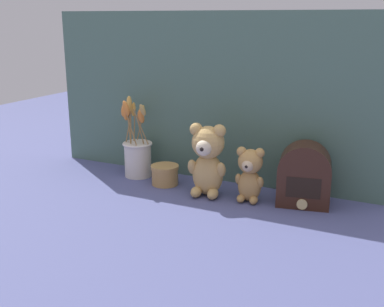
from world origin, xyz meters
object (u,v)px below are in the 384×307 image
at_px(decorative_tin_tall, 165,175).
at_px(teddy_bear_large, 207,159).
at_px(teddy_bear_medium, 250,173).
at_px(flower_vase, 137,152).
at_px(vintage_radio, 304,176).

bearing_deg(decorative_tin_tall, teddy_bear_large, -10.95).
distance_m(teddy_bear_medium, flower_vase, 0.49).
height_order(flower_vase, decorative_tin_tall, flower_vase).
relative_size(teddy_bear_large, teddy_bear_medium, 1.36).
distance_m(teddy_bear_large, teddy_bear_medium, 0.16).
distance_m(flower_vase, decorative_tin_tall, 0.16).
xyz_separation_m(flower_vase, vintage_radio, (0.66, -0.01, -0.00)).
height_order(teddy_bear_large, flower_vase, flower_vase).
bearing_deg(decorative_tin_tall, teddy_bear_medium, -4.12).
bearing_deg(teddy_bear_large, decorative_tin_tall, 169.05).
relative_size(teddy_bear_large, vintage_radio, 1.22).
height_order(teddy_bear_medium, vintage_radio, vintage_radio).
bearing_deg(decorative_tin_tall, vintage_radio, 2.88).
xyz_separation_m(teddy_bear_large, decorative_tin_tall, (-0.19, 0.04, -0.10)).
height_order(vintage_radio, decorative_tin_tall, vintage_radio).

